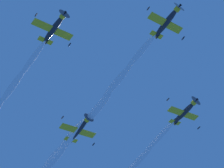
{
  "coord_description": "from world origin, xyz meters",
  "views": [
    {
      "loc": [
        -25.83,
        -4.84,
        2.02
      ],
      "look_at": [
        8.42,
        13.11,
        72.94
      ],
      "focal_mm": 73.58,
      "sensor_mm": 36.0,
      "label": 1
    }
  ],
  "objects_px": {
    "airplane_lead": "(167,21)",
    "airplane_right_wingman": "(54,28)",
    "airplane_slot_tail": "(80,129)",
    "airplane_left_wingman": "(185,112)"
  },
  "relations": [
    {
      "from": "airplane_right_wingman",
      "to": "airplane_slot_tail",
      "type": "relative_size",
      "value": 0.99
    },
    {
      "from": "airplane_slot_tail",
      "to": "airplane_lead",
      "type": "bearing_deg",
      "value": -116.49
    },
    {
      "from": "airplane_lead",
      "to": "airplane_right_wingman",
      "type": "relative_size",
      "value": 0.99
    },
    {
      "from": "airplane_left_wingman",
      "to": "airplane_slot_tail",
      "type": "distance_m",
      "value": 19.56
    },
    {
      "from": "airplane_lead",
      "to": "airplane_right_wingman",
      "type": "distance_m",
      "value": 18.67
    },
    {
      "from": "airplane_left_wingman",
      "to": "airplane_right_wingman",
      "type": "relative_size",
      "value": 0.98
    },
    {
      "from": "airplane_lead",
      "to": "airplane_left_wingman",
      "type": "xyz_separation_m",
      "value": [
        17.54,
        4.4,
        0.23
      ]
    },
    {
      "from": "airplane_left_wingman",
      "to": "airplane_slot_tail",
      "type": "height_order",
      "value": "airplane_left_wingman"
    },
    {
      "from": "airplane_right_wingman",
      "to": "airplane_slot_tail",
      "type": "bearing_deg",
      "value": 17.25
    },
    {
      "from": "airplane_left_wingman",
      "to": "airplane_slot_tail",
      "type": "relative_size",
      "value": 0.97
    }
  ]
}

